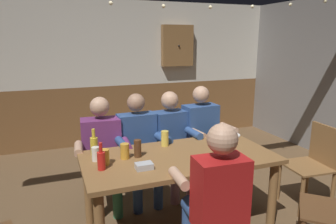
# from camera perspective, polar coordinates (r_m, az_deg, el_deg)

# --- Properties ---
(back_wall_upper) EXTENTS (5.62, 0.12, 1.39)m
(back_wall_upper) POSITION_cam_1_polar(r_m,az_deg,el_deg) (5.34, -9.81, 12.25)
(back_wall_upper) COLOR beige
(back_wall_wainscot) EXTENTS (5.62, 0.12, 0.99)m
(back_wall_wainscot) POSITION_cam_1_polar(r_m,az_deg,el_deg) (5.49, -9.33, -0.28)
(back_wall_wainscot) COLOR brown
(back_wall_wainscot) RESTS_ON ground_plane
(dining_table) EXTENTS (1.74, 0.88, 0.73)m
(dining_table) POSITION_cam_1_polar(r_m,az_deg,el_deg) (2.91, 2.00, -9.81)
(dining_table) COLOR brown
(dining_table) RESTS_ON ground_plane
(person_0) EXTENTS (0.57, 0.56, 1.18)m
(person_0) POSITION_cam_1_polar(r_m,az_deg,el_deg) (3.34, -11.99, -6.45)
(person_0) COLOR #6B2D66
(person_0) RESTS_ON ground_plane
(person_1) EXTENTS (0.56, 0.52, 1.19)m
(person_1) POSITION_cam_1_polar(r_m,az_deg,el_deg) (3.42, -5.31, -5.76)
(person_1) COLOR #2D4C84
(person_1) RESTS_ON ground_plane
(person_2) EXTENTS (0.53, 0.55, 1.19)m
(person_2) POSITION_cam_1_polar(r_m,az_deg,el_deg) (3.55, 0.85, -4.96)
(person_2) COLOR #2D4C84
(person_2) RESTS_ON ground_plane
(person_3) EXTENTS (0.56, 0.55, 1.23)m
(person_3) POSITION_cam_1_polar(r_m,az_deg,el_deg) (3.69, 6.49, -4.02)
(person_3) COLOR #2D4C84
(person_3) RESTS_ON ground_plane
(person_4) EXTENTS (0.52, 0.53, 1.22)m
(person_4) POSITION_cam_1_polar(r_m,az_deg,el_deg) (2.35, 8.64, -14.62)
(person_4) COLOR #AD1919
(person_4) RESTS_ON ground_plane
(chair_empty_near_right) EXTENTS (0.47, 0.47, 0.88)m
(chair_empty_near_right) POSITION_cam_1_polar(r_m,az_deg,el_deg) (3.69, 25.09, -8.47)
(chair_empty_near_right) COLOR brown
(chair_empty_near_right) RESTS_ON ground_plane
(condiment_caddy) EXTENTS (0.14, 0.10, 0.05)m
(condiment_caddy) POSITION_cam_1_polar(r_m,az_deg,el_deg) (2.58, -4.40, -9.84)
(condiment_caddy) COLOR #B2B7BC
(condiment_caddy) RESTS_ON dining_table
(plate_0) EXTENTS (0.20, 0.20, 0.01)m
(plate_0) POSITION_cam_1_polar(r_m,az_deg,el_deg) (3.49, 11.41, -4.16)
(plate_0) COLOR white
(plate_0) RESTS_ON dining_table
(bottle_0) EXTENTS (0.07, 0.07, 0.23)m
(bottle_0) POSITION_cam_1_polar(r_m,az_deg,el_deg) (2.60, -12.12, -8.54)
(bottle_0) COLOR red
(bottle_0) RESTS_ON dining_table
(bottle_1) EXTENTS (0.07, 0.07, 0.24)m
(bottle_1) POSITION_cam_1_polar(r_m,az_deg,el_deg) (2.93, -13.38, -5.90)
(bottle_1) COLOR gold
(bottle_1) RESTS_ON dining_table
(pint_glass_0) EXTENTS (0.08, 0.08, 0.13)m
(pint_glass_0) POSITION_cam_1_polar(r_m,az_deg,el_deg) (2.70, -11.56, -8.07)
(pint_glass_0) COLOR gold
(pint_glass_0) RESTS_ON dining_table
(pint_glass_1) EXTENTS (0.07, 0.07, 0.15)m
(pint_glass_1) POSITION_cam_1_polar(r_m,az_deg,el_deg) (3.09, -0.58, -4.87)
(pint_glass_1) COLOR #E5C64C
(pint_glass_1) RESTS_ON dining_table
(pint_glass_2) EXTENTS (0.08, 0.08, 0.14)m
(pint_glass_2) POSITION_cam_1_polar(r_m,az_deg,el_deg) (2.80, -7.92, -7.12)
(pint_glass_2) COLOR gold
(pint_glass_2) RESTS_ON dining_table
(pint_glass_3) EXTENTS (0.07, 0.07, 0.13)m
(pint_glass_3) POSITION_cam_1_polar(r_m,az_deg,el_deg) (2.80, -13.12, -7.50)
(pint_glass_3) COLOR white
(pint_glass_3) RESTS_ON dining_table
(pint_glass_4) EXTENTS (0.08, 0.08, 0.10)m
(pint_glass_4) POSITION_cam_1_polar(r_m,az_deg,el_deg) (2.57, 5.55, -9.41)
(pint_glass_4) COLOR #4C2D19
(pint_glass_4) RESTS_ON dining_table
(pint_glass_5) EXTENTS (0.08, 0.08, 0.15)m
(pint_glass_5) POSITION_cam_1_polar(r_m,az_deg,el_deg) (2.63, 10.33, -8.38)
(pint_glass_5) COLOR gold
(pint_glass_5) RESTS_ON dining_table
(pint_glass_6) EXTENTS (0.07, 0.07, 0.12)m
(pint_glass_6) POSITION_cam_1_polar(r_m,az_deg,el_deg) (3.17, 11.16, -4.91)
(pint_glass_6) COLOR white
(pint_glass_6) RESTS_ON dining_table
(pint_glass_7) EXTENTS (0.07, 0.07, 0.16)m
(pint_glass_7) POSITION_cam_1_polar(r_m,az_deg,el_deg) (2.82, -5.58, -6.66)
(pint_glass_7) COLOR #4C2D19
(pint_glass_7) RESTS_ON dining_table
(wall_dart_cabinet) EXTENTS (0.56, 0.15, 0.70)m
(wall_dart_cabinet) POSITION_cam_1_polar(r_m,az_deg,el_deg) (5.53, 1.73, 12.05)
(wall_dart_cabinet) COLOR brown
(string_lights) EXTENTS (3.97, 0.04, 0.16)m
(string_lights) POSITION_cam_1_polar(r_m,az_deg,el_deg) (3.06, -0.82, 19.76)
(string_lights) COLOR #F9EAB2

